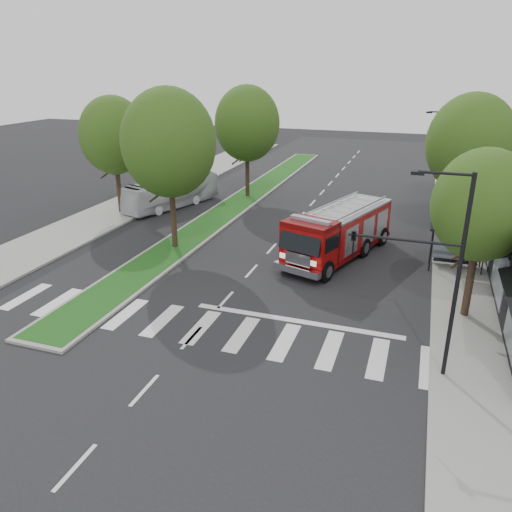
{
  "coord_description": "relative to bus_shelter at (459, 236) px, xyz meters",
  "views": [
    {
      "loc": [
        8.94,
        -21.29,
        11.38
      ],
      "look_at": [
        0.96,
        2.02,
        1.8
      ],
      "focal_mm": 35.0,
      "sensor_mm": 36.0,
      "label": 1
    }
  ],
  "objects": [
    {
      "name": "bus_shelter",
      "position": [
        0.0,
        0.0,
        0.0
      ],
      "size": [
        3.2,
        1.6,
        2.61
      ],
      "color": "black",
      "rests_on": "ground"
    },
    {
      "name": "tree_median_near",
      "position": [
        -17.2,
        -2.15,
        4.77
      ],
      "size": [
        5.8,
        5.8,
        10.16
      ],
      "color": "black",
      "rests_on": "ground"
    },
    {
      "name": "ground",
      "position": [
        -11.2,
        -8.15,
        -2.04
      ],
      "size": [
        140.0,
        140.0,
        0.0
      ],
      "primitive_type": "plane",
      "color": "black",
      "rests_on": "ground"
    },
    {
      "name": "tree_left_mid",
      "position": [
        -25.2,
        3.85,
        4.12
      ],
      "size": [
        5.2,
        5.2,
        9.16
      ],
      "color": "black",
      "rests_on": "ground"
    },
    {
      "name": "tree_right_near",
      "position": [
        0.3,
        -6.15,
        3.47
      ],
      "size": [
        4.4,
        4.4,
        8.05
      ],
      "color": "black",
      "rests_on": "ground"
    },
    {
      "name": "streetlight_right_near",
      "position": [
        -1.59,
        -11.65,
        2.63
      ],
      "size": [
        4.08,
        0.22,
        8.0
      ],
      "color": "black",
      "rests_on": "ground"
    },
    {
      "name": "tree_right_mid",
      "position": [
        0.3,
        5.85,
        4.45
      ],
      "size": [
        5.6,
        5.6,
        9.72
      ],
      "color": "black",
      "rests_on": "ground"
    },
    {
      "name": "streetlight_right_far",
      "position": [
        -0.85,
        11.85,
        2.44
      ],
      "size": [
        2.11,
        0.2,
        8.0
      ],
      "color": "black",
      "rests_on": "ground"
    },
    {
      "name": "median",
      "position": [
        -17.2,
        9.85,
        -1.96
      ],
      "size": [
        3.0,
        50.0,
        0.15
      ],
      "color": "gray",
      "rests_on": "ground"
    },
    {
      "name": "sidewalk_right",
      "position": [
        1.3,
        1.85,
        -1.96
      ],
      "size": [
        5.0,
        80.0,
        0.15
      ],
      "primitive_type": "cube",
      "color": "gray",
      "rests_on": "ground"
    },
    {
      "name": "city_bus",
      "position": [
        -22.08,
        6.83,
        -0.76
      ],
      "size": [
        5.07,
        9.37,
        2.56
      ],
      "primitive_type": "imported",
      "rotation": [
        0.0,
        0.0,
        -0.34
      ],
      "color": "silver",
      "rests_on": "ground"
    },
    {
      "name": "sidewalk_left",
      "position": [
        -25.7,
        1.85,
        -1.96
      ],
      "size": [
        5.0,
        80.0,
        0.15
      ],
      "primitive_type": "cube",
      "color": "gray",
      "rests_on": "ground"
    },
    {
      "name": "tree_median_far",
      "position": [
        -17.2,
        11.85,
        4.45
      ],
      "size": [
        5.6,
        5.6,
        9.72
      ],
      "color": "black",
      "rests_on": "ground"
    },
    {
      "name": "tree_right_far",
      "position": [
        0.3,
        15.85,
        3.8
      ],
      "size": [
        5.0,
        5.0,
        8.73
      ],
      "color": "black",
      "rests_on": "ground"
    },
    {
      "name": "fire_engine",
      "position": [
        -6.88,
        -0.23,
        -0.43
      ],
      "size": [
        5.75,
        10.08,
        3.35
      ],
      "rotation": [
        0.0,
        0.0,
        -0.32
      ],
      "color": "#5A0404",
      "rests_on": "ground"
    }
  ]
}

